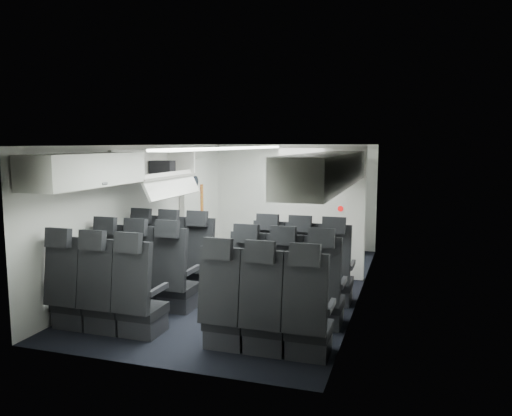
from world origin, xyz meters
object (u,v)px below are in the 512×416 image
Objects in this scene: galley_unit at (337,205)px; carry_on_bag at (162,167)px; seat_row_rear at (181,306)px; seat_row_mid at (212,284)px; seat_row_front at (236,267)px; flight_attendant at (292,215)px; boarding_door at (193,207)px.

carry_on_bag reaches higher than galley_unit.
seat_row_mid is at bearing 90.00° from seat_row_rear.
seat_row_rear is at bearing -100.65° from galley_unit.
seat_row_mid is 4.30m from galley_unit.
flight_attendant reaches higher than seat_row_front.
carry_on_bag is at bearing 145.81° from flight_attendant.
seat_row_rear is 4.16m from flight_attendant.
seat_row_front is 2.07m from carry_on_bag.
boarding_door is 1.10× the size of flight_attendant.
boarding_door is (-2.59, -1.17, 0.00)m from galley_unit.
galley_unit is at bearing 24.28° from boarding_door.
seat_row_front is at bearing -177.16° from flight_attendant.
seat_row_rear is at bearing -174.43° from flight_attendant.
seat_row_mid is at bearing -175.42° from flight_attendant.
seat_row_rear is at bearing -90.00° from seat_row_mid.
boarding_door reaches higher than seat_row_front.
galley_unit is (0.95, 5.05, 0.55)m from seat_row_rear.
flight_attendant reaches higher than seat_row_rear.
seat_row_front is 2.71m from boarding_door.
flight_attendant is at bearing 83.73° from seat_row_front.
carry_on_bag is (-2.38, -2.72, 0.85)m from galley_unit.
boarding_door is at bearing 128.16° from seat_row_front.
seat_row_rear is at bearing -67.13° from boarding_door.
flight_attendant is (0.26, 3.22, 0.44)m from seat_row_mid.
carry_on_bag is at bearing -82.52° from boarding_door.
boarding_door is at bearing -155.72° from galley_unit.
boarding_door is 5.26× the size of carry_on_bag.
galley_unit is at bearing -27.69° from flight_attendant.
seat_row_mid is 2.46m from carry_on_bag.
galley_unit is at bearing 77.12° from seat_row_mid.
galley_unit is 1.16m from flight_attendant.
flight_attendant is at bearing 86.46° from seat_row_rear.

